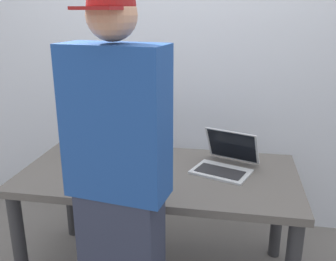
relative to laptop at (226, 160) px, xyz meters
name	(u,v)px	position (x,y,z in m)	size (l,w,h in m)	color
desk	(159,187)	(-0.38, -0.10, -0.15)	(1.58, 0.79, 0.71)	#56514C
laptop	(226,160)	(0.00, 0.00, 0.00)	(0.41, 0.41, 0.22)	#B7BABC
beer_bottle_amber	(80,136)	(-0.92, 0.06, 0.07)	(0.07, 0.07, 0.31)	#1E5123
beer_bottle_brown	(92,140)	(-0.83, 0.02, 0.07)	(0.07, 0.07, 0.30)	#333333
beer_bottle_green	(103,135)	(-0.80, 0.15, 0.06)	(0.07, 0.07, 0.29)	#472B14
person_figure	(119,188)	(-0.44, -0.66, 0.11)	(0.45, 0.30, 1.71)	#2D3347
back_wall	(180,53)	(-0.38, 0.70, 0.53)	(6.00, 0.10, 2.60)	silver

